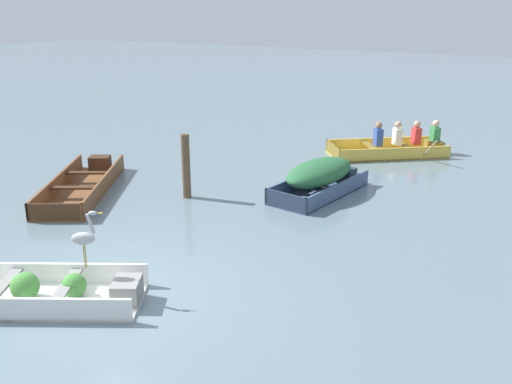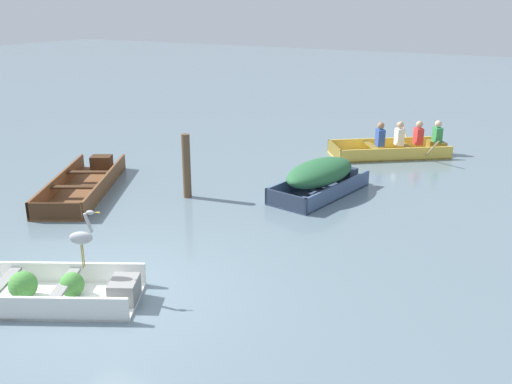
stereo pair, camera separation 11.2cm
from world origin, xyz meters
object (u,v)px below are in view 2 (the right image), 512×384
object	(u,v)px
skiff_wooden_brown_mid_moored	(85,184)
dinghy_white_foreground	(44,291)
mooring_post	(186,166)
rowboat_yellow_with_crew	(398,147)
heron_on_dinghy	(82,236)
skiff_slate_blue_near_moored	(321,176)

from	to	relation	value
skiff_wooden_brown_mid_moored	dinghy_white_foreground	bearing A→B (deg)	-51.51
mooring_post	dinghy_white_foreground	bearing A→B (deg)	-79.88
rowboat_yellow_with_crew	heron_on_dinghy	size ratio (longest dim) A/B	3.72
skiff_slate_blue_near_moored	rowboat_yellow_with_crew	distance (m)	4.02
skiff_slate_blue_near_moored	heron_on_dinghy	size ratio (longest dim) A/B	3.11
rowboat_yellow_with_crew	mooring_post	bearing A→B (deg)	-117.96
heron_on_dinghy	mooring_post	bearing A→B (deg)	106.38
dinghy_white_foreground	skiff_slate_blue_near_moored	xyz separation A→B (m)	(1.56, 6.02, 0.27)
heron_on_dinghy	mooring_post	xyz separation A→B (m)	(-1.21, 4.11, -0.22)
skiff_slate_blue_near_moored	skiff_wooden_brown_mid_moored	size ratio (longest dim) A/B	0.72
rowboat_yellow_with_crew	heron_on_dinghy	bearing A→B (deg)	-100.07
heron_on_dinghy	skiff_slate_blue_near_moored	bearing A→B (deg)	78.34
dinghy_white_foreground	skiff_wooden_brown_mid_moored	distance (m)	4.93
mooring_post	rowboat_yellow_with_crew	bearing A→B (deg)	62.04
skiff_slate_blue_near_moored	skiff_wooden_brown_mid_moored	distance (m)	5.12
dinghy_white_foreground	skiff_slate_blue_near_moored	distance (m)	6.22
skiff_wooden_brown_mid_moored	skiff_slate_blue_near_moored	bearing A→B (deg)	25.05
dinghy_white_foreground	skiff_wooden_brown_mid_moored	size ratio (longest dim) A/B	0.84
dinghy_white_foreground	skiff_wooden_brown_mid_moored	bearing A→B (deg)	128.49
skiff_slate_blue_near_moored	rowboat_yellow_with_crew	xyz separation A→B (m)	(0.55, 3.98, -0.19)
skiff_slate_blue_near_moored	mooring_post	bearing A→B (deg)	-147.54
rowboat_yellow_with_crew	heron_on_dinghy	xyz separation A→B (m)	(-1.70, -9.59, 0.67)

